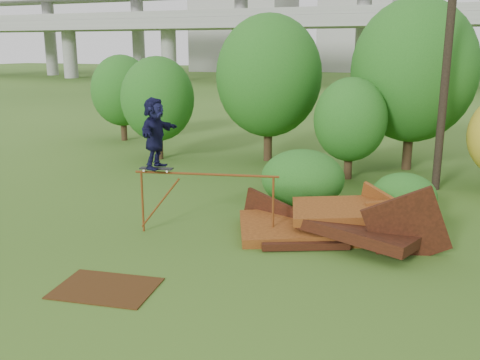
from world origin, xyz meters
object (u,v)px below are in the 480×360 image
at_px(scrap_pile, 332,225).
at_px(skater, 155,133).
at_px(flat_plate, 106,288).
at_px(utility_pole, 448,52).

height_order(scrap_pile, skater, skater).
height_order(scrap_pile, flat_plate, scrap_pile).
relative_size(scrap_pile, skater, 3.10).
relative_size(scrap_pile, flat_plate, 2.82).
distance_m(scrap_pile, flat_plate, 6.12).
distance_m(flat_plate, utility_pole, 13.56).
xyz_separation_m(flat_plate, utility_pole, (5.98, 11.20, 4.77)).
xyz_separation_m(scrap_pile, utility_pole, (2.28, 6.34, 4.41)).
bearing_deg(scrap_pile, flat_plate, -127.33).
bearing_deg(skater, flat_plate, -171.72).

